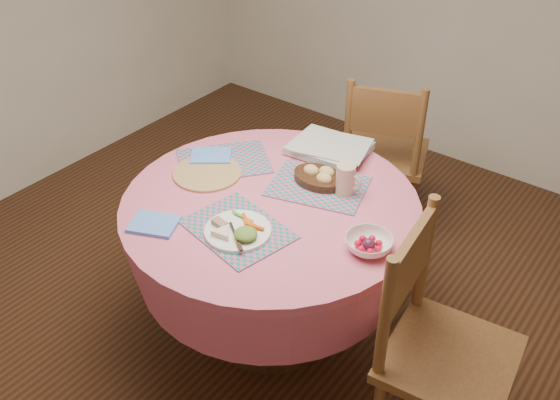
{
  "coord_description": "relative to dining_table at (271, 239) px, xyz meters",
  "views": [
    {
      "loc": [
        1.3,
        -1.64,
        2.24
      ],
      "look_at": [
        0.05,
        0.0,
        0.78
      ],
      "focal_mm": 40.0,
      "sensor_mm": 36.0,
      "label": 1
    }
  ],
  "objects": [
    {
      "name": "dinner_plate",
      "position": [
        0.04,
        -0.25,
        0.22
      ],
      "size": [
        0.26,
        0.26,
        0.05
      ],
      "rotation": [
        0.0,
        0.0,
        -0.17
      ],
      "color": "white",
      "rests_on": "placemat_front"
    },
    {
      "name": "napkin_near",
      "position": [
        -0.26,
        -0.4,
        0.2
      ],
      "size": [
        0.22,
        0.2,
        0.01
      ],
      "primitive_type": "cube",
      "rotation": [
        0.0,
        0.0,
        0.41
      ],
      "color": "#5789E2",
      "rests_on": "dining_table"
    },
    {
      "name": "dining_table",
      "position": [
        0.0,
        0.0,
        0.0
      ],
      "size": [
        1.24,
        1.24,
        0.75
      ],
      "color": "#CF616A",
      "rests_on": "ground"
    },
    {
      "name": "newspaper_stack",
      "position": [
        -0.02,
        0.48,
        0.22
      ],
      "size": [
        0.39,
        0.32,
        0.04
      ],
      "rotation": [
        0.0,
        0.0,
        0.1
      ],
      "color": "silver",
      "rests_on": "dining_table"
    },
    {
      "name": "ground",
      "position": [
        0.0,
        0.0,
        -0.56
      ],
      "size": [
        4.0,
        4.0,
        0.0
      ],
      "primitive_type": "plane",
      "color": "#331C0F",
      "rests_on": "ground"
    },
    {
      "name": "chair_right",
      "position": [
        0.82,
        -0.08,
        -0.03
      ],
      "size": [
        0.49,
        0.51,
        1.0
      ],
      "rotation": [
        0.0,
        0.0,
        1.69
      ],
      "color": "brown",
      "rests_on": "ground"
    },
    {
      "name": "fruit_bowl",
      "position": [
        0.48,
        -0.02,
        0.22
      ],
      "size": [
        0.22,
        0.22,
        0.06
      ],
      "rotation": [
        0.0,
        0.0,
        0.32
      ],
      "color": "white",
      "rests_on": "dining_table"
    },
    {
      "name": "latte_mug",
      "position": [
        0.21,
        0.24,
        0.27
      ],
      "size": [
        0.12,
        0.08,
        0.13
      ],
      "color": "tan",
      "rests_on": "placemat_back"
    },
    {
      "name": "chair_back",
      "position": [
        -0.02,
        1.02,
        -0.06
      ],
      "size": [
        0.56,
        0.55,
        0.96
      ],
      "rotation": [
        0.0,
        0.0,
        3.49
      ],
      "color": "brown",
      "rests_on": "ground"
    },
    {
      "name": "bread_bowl",
      "position": [
        0.08,
        0.24,
        0.23
      ],
      "size": [
        0.23,
        0.23,
        0.08
      ],
      "color": "black",
      "rests_on": "placemat_back"
    },
    {
      "name": "wicker_trivet",
      "position": [
        -0.35,
        -0.0,
        0.2
      ],
      "size": [
        0.3,
        0.3,
        0.01
      ],
      "primitive_type": "cylinder",
      "color": "#996542",
      "rests_on": "dining_table"
    },
    {
      "name": "placemat_left",
      "position": [
        -0.36,
        0.12,
        0.2
      ],
      "size": [
        0.48,
        0.5,
        0.01
      ],
      "primitive_type": "cube",
      "rotation": [
        0.0,
        0.0,
        0.89
      ],
      "color": "#157976",
      "rests_on": "dining_table"
    },
    {
      "name": "placemat_back",
      "position": [
        0.09,
        0.21,
        0.2
      ],
      "size": [
        0.47,
        0.4,
        0.01
      ],
      "primitive_type": "cube",
      "rotation": [
        0.0,
        0.0,
        0.28
      ],
      "color": "#157976",
      "rests_on": "dining_table"
    },
    {
      "name": "placemat_front",
      "position": [
        0.01,
        -0.22,
        0.2
      ],
      "size": [
        0.45,
        0.38,
        0.01
      ],
      "primitive_type": "cube",
      "rotation": [
        0.0,
        0.0,
        -0.21
      ],
      "color": "#157976",
      "rests_on": "dining_table"
    },
    {
      "name": "napkin_far",
      "position": [
        -0.43,
        0.11,
        0.21
      ],
      "size": [
        0.23,
        0.22,
        0.01
      ],
      "primitive_type": "cube",
      "rotation": [
        0.0,
        0.0,
        0.66
      ],
      "color": "#5789E2",
      "rests_on": "placemat_left"
    }
  ]
}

